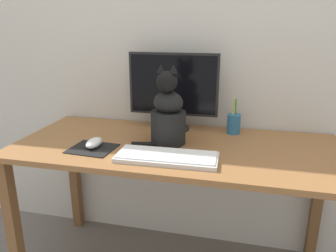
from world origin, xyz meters
The scene contains 8 objects.
wall_back centered at (0.00, 0.35, 1.25)m, with size 7.00×0.04×2.50m.
desk centered at (0.00, 0.00, 0.62)m, with size 1.47×0.64×0.71m.
monitor centered at (-0.06, 0.22, 0.92)m, with size 0.46×0.17×0.39m.
keyboard centered at (0.00, -0.17, 0.72)m, with size 0.42×0.17×0.02m.
mousepad_left centered at (-0.35, -0.14, 0.71)m, with size 0.20×0.18×0.00m.
computer_mouse_left centered at (-0.34, -0.12, 0.74)m, with size 0.06×0.11×0.04m.
cat centered at (-0.04, 0.01, 0.85)m, with size 0.24×0.18×0.36m.
pen_cup centered at (0.25, 0.23, 0.76)m, with size 0.07×0.07×0.18m.
Camera 1 is at (0.29, -1.36, 1.24)m, focal length 35.00 mm.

